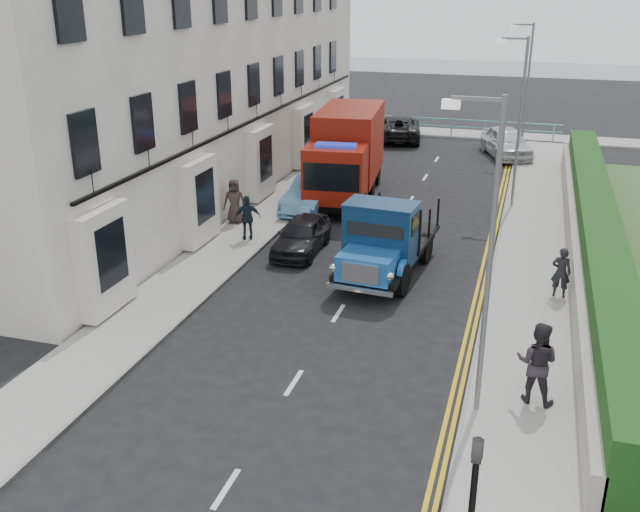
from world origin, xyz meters
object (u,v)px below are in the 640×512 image
(lamp_far, at_px, (525,82))
(red_lorry, at_px, (347,152))
(bedford_lorry, at_px, (382,245))
(pedestrian_east_near, at_px, (561,272))
(lamp_mid, at_px, (518,114))
(lamp_near, at_px, (485,244))
(parked_car_front, at_px, (302,235))

(lamp_far, height_order, red_lorry, lamp_far)
(bedford_lorry, relative_size, red_lorry, 0.75)
(lamp_far, distance_m, bedford_lorry, 19.75)
(pedestrian_east_near, bearing_deg, red_lorry, -39.56)
(lamp_mid, bearing_deg, lamp_near, -90.00)
(bedford_lorry, bearing_deg, pedestrian_east_near, 5.60)
(lamp_far, bearing_deg, pedestrian_east_near, -84.27)
(parked_car_front, xyz_separation_m, pedestrian_east_near, (8.70, -1.67, 0.28))
(lamp_mid, relative_size, parked_car_front, 1.93)
(lamp_near, bearing_deg, red_lorry, 114.27)
(bedford_lorry, xyz_separation_m, pedestrian_east_near, (5.45, 0.07, -0.30))
(lamp_far, relative_size, red_lorry, 0.93)
(bedford_lorry, relative_size, parked_car_front, 1.56)
(lamp_far, distance_m, red_lorry, 12.73)
(pedestrian_east_near, bearing_deg, parked_car_front, -6.11)
(lamp_near, xyz_separation_m, parked_car_front, (-6.78, 8.51, -3.38))
(bedford_lorry, height_order, parked_car_front, bedford_lorry)
(lamp_far, bearing_deg, lamp_mid, -90.00)
(red_lorry, xyz_separation_m, parked_car_front, (0.24, -7.06, -1.42))
(lamp_mid, relative_size, pedestrian_east_near, 4.50)
(red_lorry, height_order, parked_car_front, red_lorry)
(lamp_mid, distance_m, parked_car_front, 10.65)
(lamp_near, height_order, lamp_mid, same)
(lamp_far, bearing_deg, red_lorry, -123.92)
(lamp_near, relative_size, red_lorry, 0.93)
(lamp_near, height_order, lamp_far, same)
(pedestrian_east_near, bearing_deg, bedford_lorry, 5.52)
(red_lorry, bearing_deg, pedestrian_east_near, -50.25)
(red_lorry, distance_m, pedestrian_east_near, 12.54)
(lamp_mid, relative_size, red_lorry, 0.93)
(lamp_mid, height_order, lamp_far, same)
(lamp_far, relative_size, pedestrian_east_near, 4.50)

